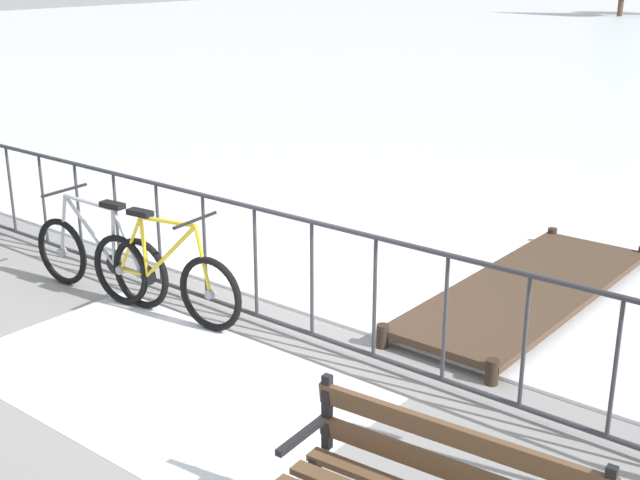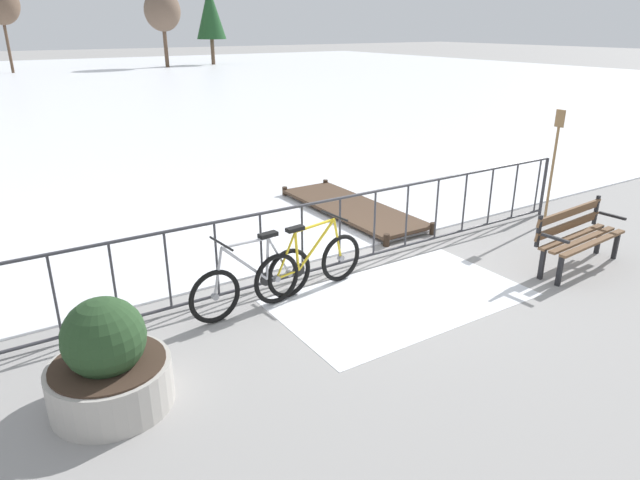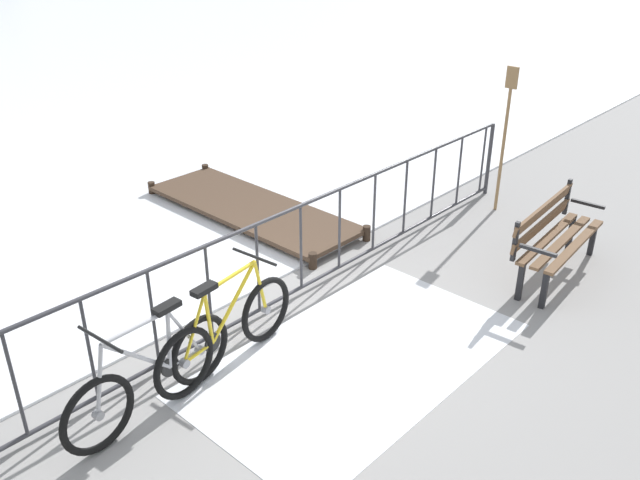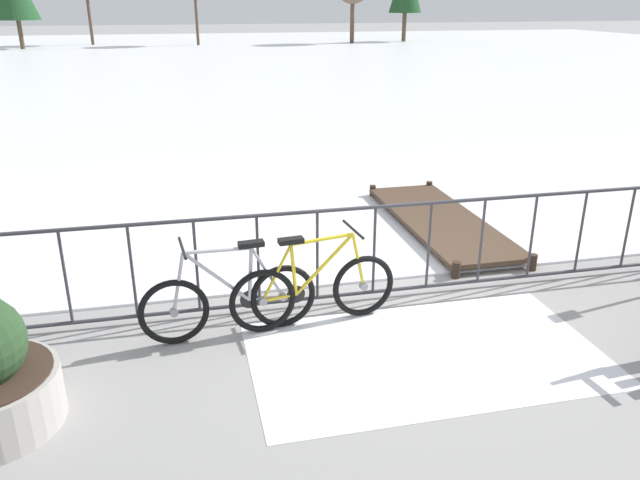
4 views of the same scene
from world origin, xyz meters
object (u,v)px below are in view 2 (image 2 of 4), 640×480
(park_bench, at_px, (577,233))
(bicycle_second, at_px, (310,265))
(oar_upright, at_px, (554,161))
(planter_with_shrub, at_px, (108,365))
(bicycle_near_railing, at_px, (254,281))

(park_bench, bearing_deg, bicycle_second, 159.16)
(park_bench, distance_m, oar_upright, 1.92)
(bicycle_second, xyz_separation_m, planter_with_shrub, (-2.76, -1.00, 0.06))
(bicycle_second, relative_size, park_bench, 1.05)
(planter_with_shrub, bearing_deg, oar_upright, 7.42)
(oar_upright, bearing_deg, planter_with_shrub, -172.58)
(oar_upright, bearing_deg, bicycle_second, 179.80)
(planter_with_shrub, height_order, oar_upright, oar_upright)
(oar_upright, bearing_deg, bicycle_near_railing, -179.72)
(park_bench, xyz_separation_m, oar_upright, (1.20, 1.36, 0.63))
(bicycle_second, xyz_separation_m, oar_upright, (4.82, -0.02, 0.77))
(planter_with_shrub, bearing_deg, bicycle_near_railing, 26.39)
(park_bench, distance_m, planter_with_shrub, 6.39)
(bicycle_near_railing, relative_size, park_bench, 1.05)
(bicycle_second, distance_m, park_bench, 3.87)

